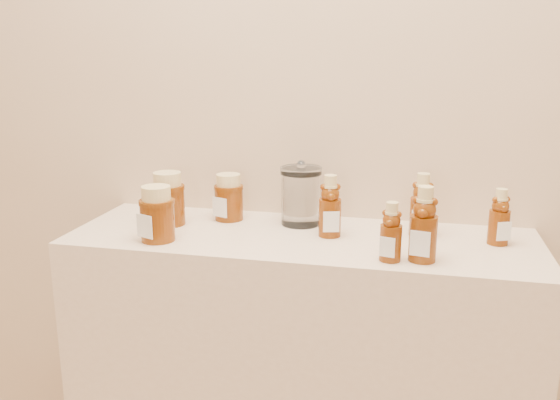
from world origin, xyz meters
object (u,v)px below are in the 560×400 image
(bear_bottle_back_left, at_px, (330,202))
(bear_bottle_front_left, at_px, (391,228))
(display_table, at_px, (300,391))
(glass_canister, at_px, (301,193))
(honey_jar_left, at_px, (168,199))

(bear_bottle_back_left, xyz_separation_m, bear_bottle_front_left, (0.16, -0.15, -0.01))
(display_table, height_order, bear_bottle_back_left, bear_bottle_back_left)
(bear_bottle_front_left, height_order, glass_canister, glass_canister)
(honey_jar_left, bearing_deg, display_table, -8.67)
(display_table, relative_size, bear_bottle_front_left, 7.75)
(display_table, height_order, glass_canister, glass_canister)
(bear_bottle_back_left, xyz_separation_m, honey_jar_left, (-0.44, 0.01, -0.02))
(honey_jar_left, bearing_deg, glass_canister, 7.78)
(glass_canister, bearing_deg, display_table, -78.26)
(honey_jar_left, bearing_deg, bear_bottle_back_left, -6.00)
(bear_bottle_front_left, relative_size, honey_jar_left, 1.07)
(bear_bottle_back_left, relative_size, bear_bottle_front_left, 1.17)
(honey_jar_left, bearing_deg, bear_bottle_front_left, -19.75)
(display_table, distance_m, bear_bottle_back_left, 0.55)
(display_table, bearing_deg, bear_bottle_back_left, 13.21)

